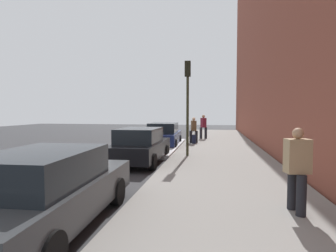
{
  "coord_description": "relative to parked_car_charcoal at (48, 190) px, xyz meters",
  "views": [
    {
      "loc": [
        -16.96,
        -2.91,
        2.21
      ],
      "look_at": [
        0.74,
        0.01,
        1.25
      ],
      "focal_mm": 28.97,
      "sensor_mm": 36.0,
      "label": 1
    }
  ],
  "objects": [
    {
      "name": "parked_car_navy",
      "position": [
        12.03,
        -0.02,
        -0.0
      ],
      "size": [
        4.48,
        1.98,
        1.51
      ],
      "color": "black",
      "rests_on": "ground"
    },
    {
      "name": "parked_car_black",
      "position": [
        6.63,
        0.02,
        -0.0
      ],
      "size": [
        4.3,
        1.95,
        1.51
      ],
      "color": "black",
      "rests_on": "ground"
    },
    {
      "name": "lane_stripe_centre",
      "position": [
        12.45,
        3.1,
        -0.75
      ],
      "size": [
        28.0,
        0.14,
        0.01
      ],
      "primitive_type": "cube",
      "color": "gold",
      "rests_on": "ground"
    },
    {
      "name": "rolling_suitcase",
      "position": [
        12.86,
        -1.85,
        -0.32
      ],
      "size": [
        0.34,
        0.22,
        0.93
      ],
      "color": "#191E38",
      "rests_on": "sidewalk"
    },
    {
      "name": "sidewalk",
      "position": [
        12.45,
        -3.4,
        -0.68
      ],
      "size": [
        28.0,
        4.6,
        0.15
      ],
      "primitive_type": "cube",
      "color": "gray",
      "rests_on": "ground"
    },
    {
      "name": "parked_car_charcoal",
      "position": [
        0.0,
        0.0,
        0.0
      ],
      "size": [
        4.69,
        2.02,
        1.51
      ],
      "color": "black",
      "rests_on": "ground"
    },
    {
      "name": "snow_bank_curb",
      "position": [
        11.28,
        -0.8,
        -0.65
      ],
      "size": [
        7.58,
        0.56,
        0.22
      ],
      "primitive_type": "cube",
      "color": "white",
      "rests_on": "ground"
    },
    {
      "name": "traffic_light_pole",
      "position": [
        8.04,
        -1.86,
        2.35
      ],
      "size": [
        0.35,
        0.26,
        4.37
      ],
      "color": "#2D2D19",
      "rests_on": "sidewalk"
    },
    {
      "name": "building_facade",
      "position": [
        12.45,
        -6.15,
        6.74
      ],
      "size": [
        32.0,
        0.8,
        15.0
      ],
      "primitive_type": "cube",
      "color": "brown",
      "rests_on": "ground"
    },
    {
      "name": "ground_plane",
      "position": [
        12.45,
        -0.1,
        -0.76
      ],
      "size": [
        56.0,
        56.0,
        0.0
      ],
      "primitive_type": "plane",
      "color": "#333335"
    },
    {
      "name": "pedestrian_brown_coat",
      "position": [
        13.29,
        -1.79,
        0.29
      ],
      "size": [
        0.51,
        0.54,
        1.68
      ],
      "color": "black",
      "rests_on": "sidewalk"
    },
    {
      "name": "pedestrian_tan_coat",
      "position": [
        1.28,
        -4.71,
        0.32
      ],
      "size": [
        0.57,
        0.51,
        1.74
      ],
      "color": "black",
      "rests_on": "sidewalk"
    },
    {
      "name": "pedestrian_burgundy_coat",
      "position": [
        16.32,
        -2.32,
        0.36
      ],
      "size": [
        0.57,
        0.56,
        1.81
      ],
      "color": "black",
      "rests_on": "sidewalk"
    }
  ]
}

